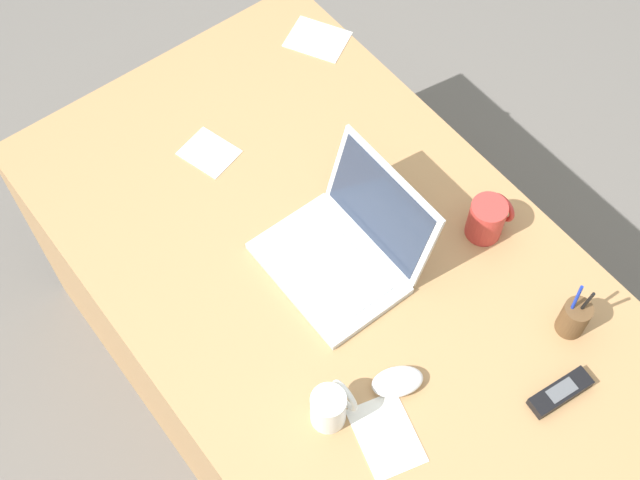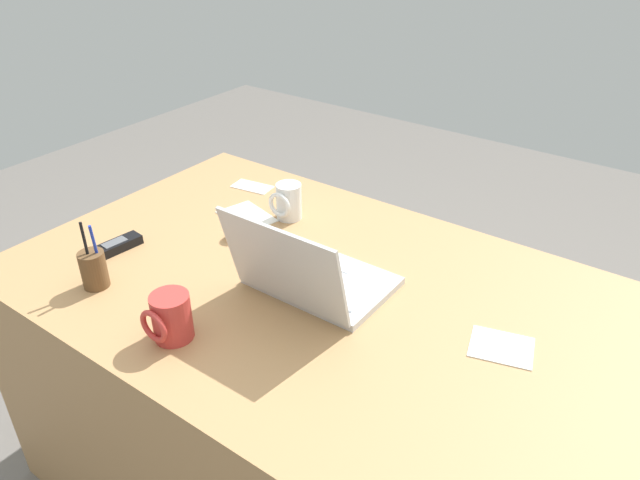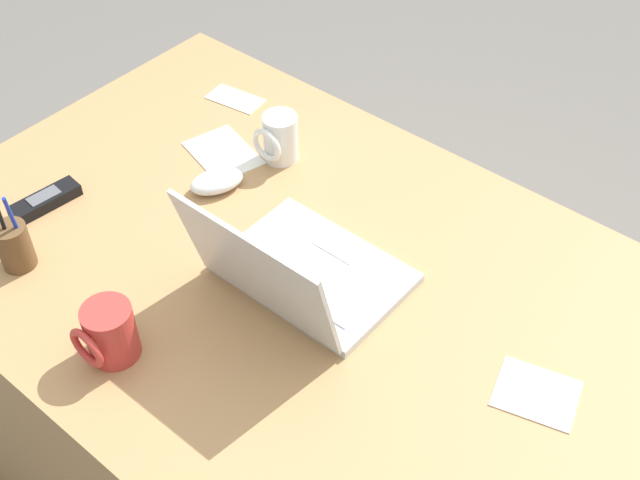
{
  "view_description": "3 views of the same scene",
  "coord_description": "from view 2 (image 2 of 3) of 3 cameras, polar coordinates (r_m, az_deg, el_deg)",
  "views": [
    {
      "loc": [
        0.72,
        -0.6,
        2.4
      ],
      "look_at": [
        -0.04,
        -0.0,
        0.78
      ],
      "focal_mm": 47.82,
      "sensor_mm": 36.0,
      "label": 1
    },
    {
      "loc": [
        -0.68,
        0.94,
        1.56
      ],
      "look_at": [
        0.04,
        -0.05,
        0.83
      ],
      "focal_mm": 33.78,
      "sensor_mm": 36.0,
      "label": 2
    },
    {
      "loc": [
        -0.64,
        0.75,
        1.82
      ],
      "look_at": [
        0.01,
        -0.03,
        0.81
      ],
      "focal_mm": 46.19,
      "sensor_mm": 36.0,
      "label": 3
    }
  ],
  "objects": [
    {
      "name": "paper_note_near_laptop",
      "position": [
        1.73,
        -6.97,
        2.23
      ],
      "size": [
        0.18,
        0.15,
        0.0
      ],
      "primitive_type": "cube",
      "rotation": [
        0.0,
        0.0,
        -0.27
      ],
      "color": "white",
      "rests_on": "desk"
    },
    {
      "name": "computer_mouse",
      "position": [
        1.63,
        -7.23,
        0.91
      ],
      "size": [
        0.1,
        0.13,
        0.04
      ],
      "primitive_type": "ellipsoid",
      "rotation": [
        0.0,
        0.0,
        -0.42
      ],
      "color": "white",
      "rests_on": "desk"
    },
    {
      "name": "paper_note_left",
      "position": [
        1.31,
        16.81,
        -9.68
      ],
      "size": [
        0.15,
        0.13,
        0.0
      ],
      "primitive_type": "cube",
      "rotation": [
        0.0,
        0.0,
        0.27
      ],
      "color": "white",
      "rests_on": "desk"
    },
    {
      "name": "coffee_mug_tall",
      "position": [
        1.69,
        -3.06,
        3.65
      ],
      "size": [
        0.07,
        0.08,
        0.1
      ],
      "color": "white",
      "rests_on": "desk"
    },
    {
      "name": "desk",
      "position": [
        1.66,
        0.1,
        -15.02
      ],
      "size": [
        1.53,
        0.94,
        0.74
      ],
      "primitive_type": "cube",
      "color": "tan",
      "rests_on": "ground"
    },
    {
      "name": "laptop",
      "position": [
        1.38,
        -0.9,
        -3.42
      ],
      "size": [
        0.32,
        0.29,
        0.23
      ],
      "color": "silver",
      "rests_on": "desk"
    },
    {
      "name": "pen_holder",
      "position": [
        1.5,
        -20.65,
        -2.57
      ],
      "size": [
        0.06,
        0.06,
        0.17
      ],
      "color": "brown",
      "rests_on": "desk"
    },
    {
      "name": "cordless_phone",
      "position": [
        1.64,
        -18.83,
        -0.59
      ],
      "size": [
        0.06,
        0.14,
        0.03
      ],
      "color": "black",
      "rests_on": "desk"
    },
    {
      "name": "coffee_mug_white",
      "position": [
        1.28,
        -14.0,
        -7.14
      ],
      "size": [
        0.08,
        0.09,
        0.1
      ],
      "color": "#C63833",
      "rests_on": "desk"
    },
    {
      "name": "paper_note_front",
      "position": [
        1.91,
        -6.44,
        5.04
      ],
      "size": [
        0.13,
        0.08,
        0.0
      ],
      "primitive_type": "cube",
      "rotation": [
        0.0,
        0.0,
        0.15
      ],
      "color": "white",
      "rests_on": "desk"
    }
  ]
}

